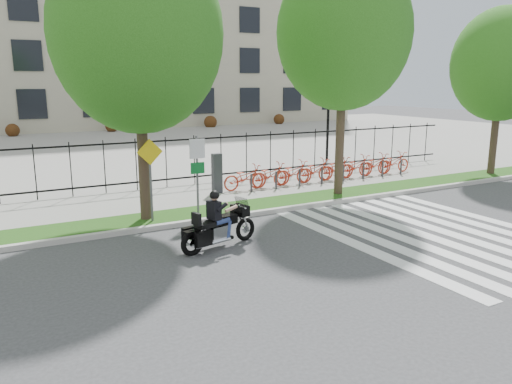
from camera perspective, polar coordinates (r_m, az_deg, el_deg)
ground at (r=12.30m, az=4.01°, el=-7.83°), size 120.00×120.00×0.00m
curb at (r=15.71m, az=-4.09°, el=-3.01°), size 60.00×0.20×0.15m
grass_verge at (r=16.46m, az=-5.33°, el=-2.31°), size 60.00×1.50×0.15m
sidewalk at (r=18.71m, az=-8.39°, el=-0.58°), size 60.00×3.50×0.15m
plaza at (r=35.49m, az=-18.41°, el=5.03°), size 80.00×34.00×0.10m
crosswalk_stripes at (r=15.33m, az=19.42°, el=-4.37°), size 5.70×8.00×0.01m
iron_fence at (r=20.13m, az=-10.23°, el=3.39°), size 30.00×0.06×2.00m
office_building at (r=55.25m, az=-23.18°, el=17.45°), size 60.00×21.90×20.15m
lamp_post_right at (r=27.13m, az=8.29°, el=10.12°), size 1.06×0.70×4.25m
street_tree_1 at (r=15.26m, az=-13.43°, el=17.14°), size 4.94×4.94×8.29m
street_tree_2 at (r=18.72m, az=10.00°, el=17.48°), size 4.76×4.76×8.55m
street_tree_3 at (r=25.07m, az=26.26°, el=12.92°), size 4.32×4.32×7.35m
bike_share_station at (r=21.34m, az=7.81°, el=2.58°), size 10.00×0.86×1.50m
sign_pole_regulatory at (r=15.57m, az=-6.73°, el=3.08°), size 0.50×0.09×2.50m
sign_pole_warning at (r=15.09m, az=-11.98°, el=2.60°), size 0.78×0.09×2.49m
motorcycle_rider at (r=13.05m, az=-4.23°, el=-3.74°), size 2.39×1.03×1.88m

